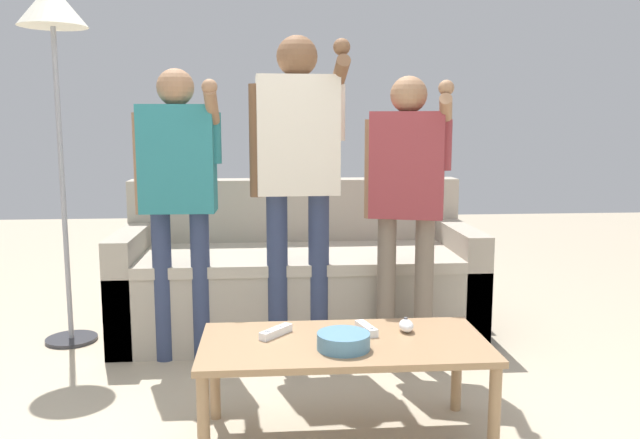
# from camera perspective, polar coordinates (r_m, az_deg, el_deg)

# --- Properties ---
(couch) EXTENTS (2.02, 0.85, 0.87)m
(couch) POSITION_cam_1_polar(r_m,az_deg,el_deg) (3.79, -1.98, -5.27)
(couch) COLOR #9E9384
(couch) RESTS_ON ground
(coffee_table) EXTENTS (1.08, 0.52, 0.40)m
(coffee_table) POSITION_cam_1_polar(r_m,az_deg,el_deg) (2.48, 2.15, -11.71)
(coffee_table) COLOR #997551
(coffee_table) RESTS_ON ground
(snack_bowl) EXTENTS (0.19, 0.19, 0.06)m
(snack_bowl) POSITION_cam_1_polar(r_m,az_deg,el_deg) (2.38, 2.09, -10.71)
(snack_bowl) COLOR teal
(snack_bowl) RESTS_ON coffee_table
(game_remote_nunchuk) EXTENTS (0.06, 0.09, 0.05)m
(game_remote_nunchuk) POSITION_cam_1_polar(r_m,az_deg,el_deg) (2.59, 7.64, -9.29)
(game_remote_nunchuk) COLOR white
(game_remote_nunchuk) RESTS_ON coffee_table
(floor_lamp) EXTENTS (0.36, 0.36, 1.93)m
(floor_lamp) POSITION_cam_1_polar(r_m,az_deg,el_deg) (3.77, -22.55, 15.17)
(floor_lamp) COLOR #2D2D33
(floor_lamp) RESTS_ON ground
(player_left) EXTENTS (0.43, 0.30, 1.47)m
(player_left) POSITION_cam_1_polar(r_m,az_deg,el_deg) (3.28, -12.42, 3.39)
(player_left) COLOR #2D3856
(player_left) RESTS_ON ground
(player_center) EXTENTS (0.49, 0.31, 1.64)m
(player_center) POSITION_cam_1_polar(r_m,az_deg,el_deg) (3.24, -1.99, 5.35)
(player_center) COLOR #2D3856
(player_center) RESTS_ON ground
(player_right) EXTENTS (0.42, 0.37, 1.44)m
(player_right) POSITION_cam_1_polar(r_m,az_deg,el_deg) (3.19, 7.71, 2.93)
(player_right) COLOR #756656
(player_right) RESTS_ON ground
(game_remote_wand_near) EXTENTS (0.13, 0.15, 0.03)m
(game_remote_wand_near) POSITION_cam_1_polar(r_m,az_deg,el_deg) (2.53, -3.93, -9.90)
(game_remote_wand_near) COLOR white
(game_remote_wand_near) RESTS_ON coffee_table
(game_remote_wand_far) EXTENTS (0.07, 0.15, 0.03)m
(game_remote_wand_far) POSITION_cam_1_polar(r_m,az_deg,el_deg) (2.56, 4.13, -9.60)
(game_remote_wand_far) COLOR white
(game_remote_wand_far) RESTS_ON coffee_table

